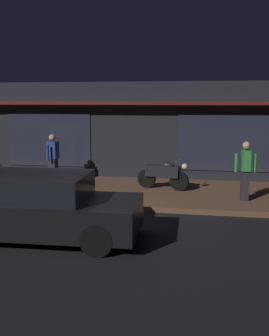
{
  "coord_description": "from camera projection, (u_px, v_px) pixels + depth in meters",
  "views": [
    {
      "loc": [
        2.57,
        -9.31,
        2.96
      ],
      "look_at": [
        0.51,
        2.4,
        0.95
      ],
      "focal_mm": 43.18,
      "sensor_mm": 36.0,
      "label": 1
    }
  ],
  "objects": [
    {
      "name": "person_bystander",
      "position": [
        245.0,
        170.0,
        11.32
      ],
      "size": [
        0.61,
        0.39,
        1.67
      ],
      "color": "#28232D",
      "rests_on": "sidewalk_slab"
    },
    {
      "name": "storefront_building",
      "position": [
        139.0,
        130.0,
        15.87
      ],
      "size": [
        18.0,
        3.3,
        3.6
      ],
      "color": "black",
      "rests_on": "ground_plane"
    },
    {
      "name": "motorcycle",
      "position": [
        164.0,
        174.0,
        12.79
      ],
      "size": [
        1.68,
        0.66,
        0.97
      ],
      "color": "black",
      "rests_on": "sidewalk_slab"
    },
    {
      "name": "ground_plane",
      "position": [
        98.0,
        221.0,
        9.97
      ],
      "size": [
        60.0,
        60.0,
        0.0
      ],
      "primitive_type": "plane",
      "color": "black"
    },
    {
      "name": "person_photographer",
      "position": [
        53.0,
        158.0,
        13.68
      ],
      "size": [
        0.43,
        0.61,
        1.67
      ],
      "color": "#28232D",
      "rests_on": "sidewalk_slab"
    },
    {
      "name": "sidewalk_slab",
      "position": [
        122.0,
        191.0,
        12.87
      ],
      "size": [
        18.0,
        4.0,
        0.15
      ],
      "primitive_type": "cube",
      "color": "brown",
      "rests_on": "ground_plane"
    },
    {
      "name": "parked_car_far",
      "position": [
        41.0,
        207.0,
        8.59
      ],
      "size": [
        4.16,
        1.9,
        1.42
      ],
      "color": "black",
      "rests_on": "ground_plane"
    }
  ]
}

